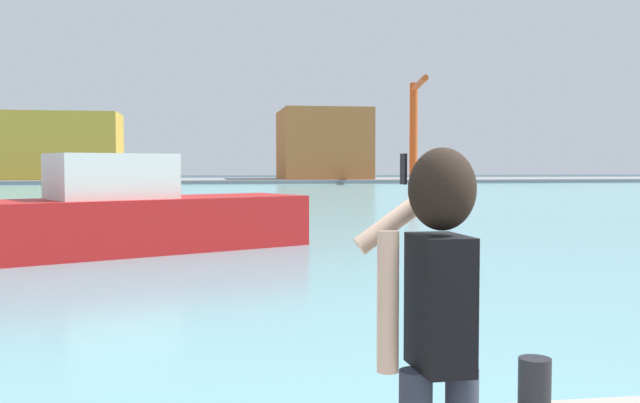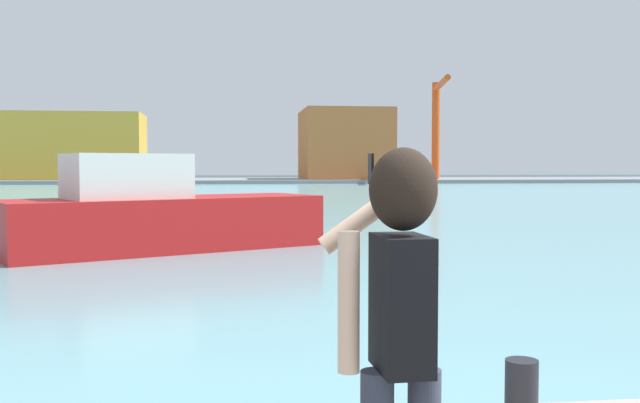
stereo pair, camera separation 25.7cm
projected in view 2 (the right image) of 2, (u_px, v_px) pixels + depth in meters
name	position (u px, v px, depth m)	size (l,w,h in m)	color
ground_plane	(252.00, 196.00, 52.63)	(220.00, 220.00, 0.00)	#334751
harbor_water	(251.00, 194.00, 54.61)	(140.00, 100.00, 0.02)	#6BA8B2
far_shore_dock	(242.00, 181.00, 94.24)	(140.00, 20.00, 0.45)	gray
person_photographer	(399.00, 311.00, 2.99)	(0.53, 0.55, 1.74)	#2D3342
harbor_bollard	(521.00, 388.00, 4.83)	(0.22, 0.22, 0.38)	black
boat_moored	(159.00, 215.00, 18.43)	(8.31, 5.88, 2.45)	#B21919
warehouse_left	(73.00, 146.00, 89.35)	(17.02, 8.56, 8.13)	gold
warehouse_right	(345.00, 144.00, 94.50)	(10.98, 12.89, 8.93)	#B26633
port_crane	(438.00, 116.00, 89.80)	(2.99, 12.49, 12.20)	#D84C19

